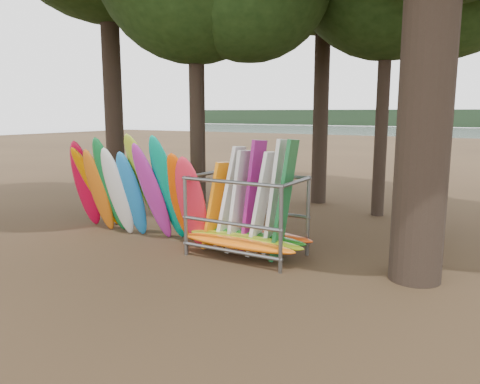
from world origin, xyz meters
The scene contains 4 objects.
ground centered at (0.00, 0.00, 0.00)m, with size 120.00×120.00×0.00m, color #47331E.
lake centered at (0.00, 60.00, 0.00)m, with size 160.00×160.00×0.00m, color gray.
kayak_row centered at (-2.19, 0.57, 1.32)m, with size 4.99×1.94×3.05m.
storage_rack centered at (1.32, 0.76, 0.92)m, with size 3.15×1.56×2.88m.
Camera 1 is at (6.81, -8.83, 3.47)m, focal length 35.00 mm.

